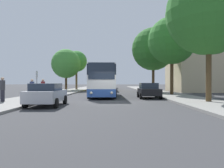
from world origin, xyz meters
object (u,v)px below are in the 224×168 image
object	(u,v)px
tree_right_mid	(172,41)
tree_right_far	(153,49)
bus_stop_sign	(37,81)
tree_left_near	(76,61)
bus_rear	(109,82)
pedestrian_waiting_far	(2,89)
bus_front	(102,81)
tree_right_near	(209,12)
bus_middle	(105,81)
tree_left_far	(66,64)
pedestrian_walking_back	(32,89)
parked_car_right_near	(149,90)
pedestrian_waiting_near	(43,88)
parked_car_left_curb	(47,94)

from	to	relation	value
tree_right_mid	tree_right_far	distance (m)	7.43
bus_stop_sign	tree_right_far	size ratio (longest dim) A/B	0.25
bus_stop_sign	tree_left_near	bearing A→B (deg)	91.93
bus_rear	pedestrian_waiting_far	size ratio (longest dim) A/B	6.65
bus_front	tree_right_near	distance (m)	12.77
tree_right_near	tree_right_mid	world-z (taller)	tree_right_near
tree_right_near	bus_middle	bearing A→B (deg)	108.85
bus_stop_sign	tree_left_far	bearing A→B (deg)	95.22
pedestrian_walking_back	tree_right_far	xyz separation A→B (m)	(12.71, 15.49, 5.62)
parked_car_right_near	tree_right_far	distance (m)	13.31
bus_rear	tree_right_far	world-z (taller)	tree_right_far
bus_front	bus_rear	size ratio (longest dim) A/B	1.00
bus_rear	tree_right_far	distance (m)	24.52
tree_left_far	tree_right_mid	xyz separation A→B (m)	(15.38, -13.08, 1.60)
parked_car_right_near	tree_right_near	bearing A→B (deg)	124.21
pedestrian_waiting_near	tree_right_far	xyz separation A→B (m)	(12.39, 13.70, 5.60)
pedestrian_walking_back	tree_right_far	world-z (taller)	tree_right_far
parked_car_left_curb	tree_right_far	world-z (taller)	tree_right_far
bus_front	pedestrian_walking_back	distance (m)	8.72
bus_rear	tree_right_far	bearing A→B (deg)	-71.03
tree_right_far	bus_middle	bearing A→B (deg)	133.62
parked_car_left_curb	tree_left_far	bearing A→B (deg)	98.78
bus_front	tree_right_near	bearing A→B (deg)	-47.47
parked_car_right_near	tree_right_near	size ratio (longest dim) A/B	0.43
parked_car_left_curb	bus_stop_sign	distance (m)	5.06
tree_right_far	parked_car_left_curb	bearing A→B (deg)	-118.94
bus_front	pedestrian_waiting_far	xyz separation A→B (m)	(-6.88, -8.65, -0.70)
bus_rear	tree_left_far	world-z (taller)	tree_left_far
bus_rear	parked_car_right_near	bearing A→B (deg)	-80.90
tree_right_mid	bus_front	bearing A→B (deg)	-170.81
pedestrian_walking_back	tree_left_far	xyz separation A→B (m)	(-1.82, 21.19, 3.89)
bus_stop_sign	pedestrian_waiting_near	xyz separation A→B (m)	(0.29, 0.75, -0.64)
tree_left_far	pedestrian_waiting_near	bearing A→B (deg)	-83.72
pedestrian_waiting_far	tree_left_far	distance (m)	23.36
pedestrian_waiting_far	tree_left_far	size ratio (longest dim) A/B	0.24
parked_car_right_near	tree_right_mid	bearing A→B (deg)	-127.60
pedestrian_walking_back	tree_right_near	bearing A→B (deg)	-18.47
tree_right_mid	tree_right_far	bearing A→B (deg)	96.54
tree_left_near	tree_right_far	xyz separation A→B (m)	(13.54, -10.86, 0.83)
bus_stop_sign	tree_right_far	bearing A→B (deg)	48.72
parked_car_left_curb	tree_left_far	distance (m)	25.28
pedestrian_waiting_near	tree_left_near	bearing A→B (deg)	63.46
pedestrian_waiting_near	tree_left_far	world-z (taller)	tree_left_far
bus_front	tree_right_far	world-z (taller)	tree_right_far
parked_car_right_near	tree_left_near	xyz separation A→B (m)	(-10.96, 22.55, 5.01)
parked_car_left_curb	pedestrian_waiting_near	world-z (taller)	pedestrian_waiting_near
bus_rear	tree_right_far	size ratio (longest dim) A/B	1.23
bus_stop_sign	tree_left_near	size ratio (longest dim) A/B	0.31
pedestrian_walking_back	tree_right_far	bearing A→B (deg)	38.83
bus_rear	tree_left_far	bearing A→B (deg)	-111.51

